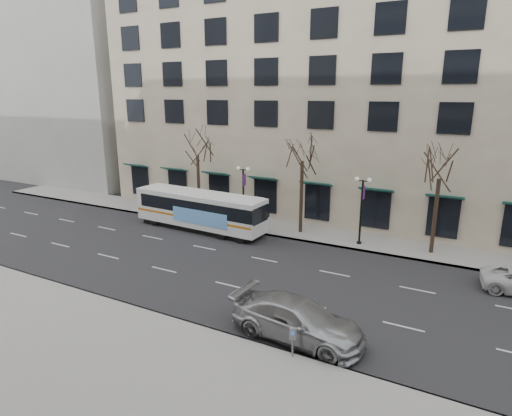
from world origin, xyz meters
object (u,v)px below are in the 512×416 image
Objects in this scene: tree_far_mid at (303,149)px; lamp_post_left at (243,193)px; city_bus at (200,210)px; pay_station at (293,336)px; tree_far_right at (441,165)px; lamp_post_right at (361,208)px; tree_far_left at (197,145)px; silver_car at (298,320)px.

tree_far_mid is 1.64× the size of lamp_post_left.
city_bus reaches higher than pay_station.
tree_far_mid is 6.37× the size of pay_station.
tree_far_right is 6.11m from lamp_post_right.
lamp_post_left reaches higher than pay_station.
tree_far_left is at bearing 173.17° from lamp_post_left.
tree_far_right is at bearing 6.85° from lamp_post_right.
tree_far_left is 1.60× the size of lamp_post_left.
silver_car reaches higher than pay_station.
lamp_post_right is at bearing 79.27° from pay_station.
tree_far_mid reaches higher than city_bus.
tree_far_left is at bearing 129.82° from city_bus.
lamp_post_right reaches higher than city_bus.
lamp_post_left is at bearing 44.15° from city_bus.
tree_far_right is at bearing -0.00° from tree_far_mid.
lamp_post_left is 0.82× the size of silver_car.
pay_station is (6.21, -16.10, -5.78)m from tree_far_mid.
lamp_post_left is at bearing 180.00° from lamp_post_right.
tree_far_right is at bearing 0.00° from tree_far_left.
tree_far_mid is 9.78m from city_bus.
tree_far_mid is (10.00, 0.00, 0.21)m from tree_far_left.
lamp_post_left is 10.00m from lamp_post_right.
tree_far_right is 17.37m from pay_station.
tree_far_mid is at bearing 95.93° from pay_station.
tree_far_right is 1.26× the size of silver_car.
tree_far_right is at bearing -11.81° from silver_car.
lamp_post_right is (10.00, 0.00, 0.00)m from lamp_post_left.
city_bus is at bearing -138.86° from lamp_post_left.
tree_far_left is 15.48m from lamp_post_right.
city_bus is (2.25, -3.01, -4.95)m from tree_far_left.
pay_station is at bearing -40.15° from city_bus.
tree_far_left reaches higher than tree_far_right.
lamp_post_right is 15.65m from pay_station.
tree_far_right reaches higher than pay_station.
tree_far_left is 1.60× the size of lamp_post_right.
tree_far_right is 0.68× the size of city_bus.
tree_far_left is 0.70× the size of city_bus.
city_bus is (-2.76, -2.41, -1.19)m from lamp_post_left.
lamp_post_left reaches higher than silver_car.
tree_far_left is at bearing 120.02° from pay_station.
city_bus is (-12.76, -2.41, -1.19)m from lamp_post_right.
tree_far_mid is at bearing 0.00° from tree_far_left.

